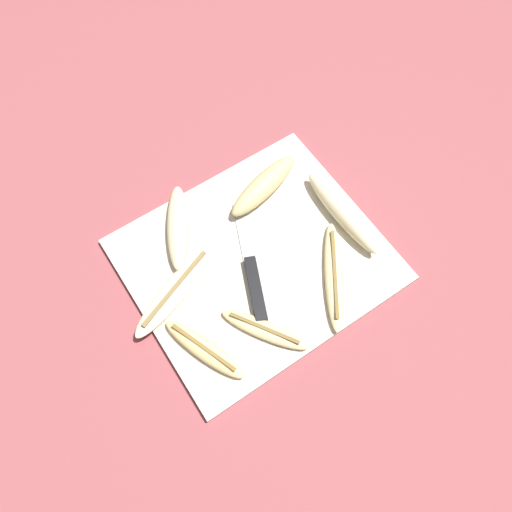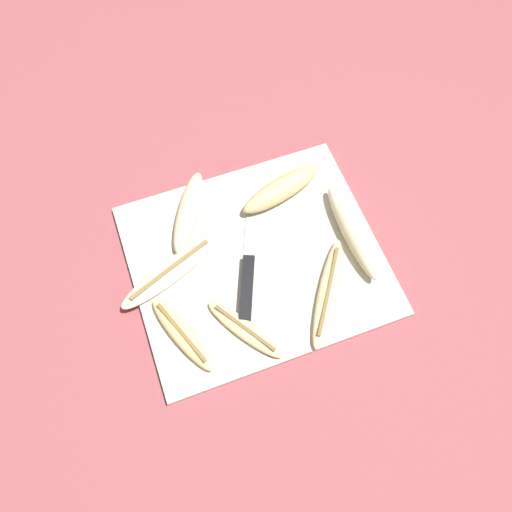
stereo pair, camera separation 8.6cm
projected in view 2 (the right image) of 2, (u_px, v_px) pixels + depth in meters
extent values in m
plane|color=#93474C|center=(256.00, 261.00, 0.89)|extent=(4.00, 4.00, 0.00)
cube|color=beige|center=(256.00, 260.00, 0.88)|extent=(0.43, 0.37, 0.01)
cube|color=black|center=(247.00, 288.00, 0.84)|extent=(0.06, 0.11, 0.02)
cube|color=#B7BABF|center=(251.00, 229.00, 0.90)|extent=(0.07, 0.12, 0.00)
ellipsoid|color=beige|center=(328.00, 292.00, 0.84)|extent=(0.14, 0.18, 0.02)
cube|color=olive|center=(329.00, 290.00, 0.83)|extent=(0.10, 0.14, 0.00)
ellipsoid|color=#EDD689|center=(182.00, 334.00, 0.81)|extent=(0.09, 0.16, 0.02)
cube|color=olive|center=(181.00, 332.00, 0.80)|extent=(0.05, 0.12, 0.00)
ellipsoid|color=#DBC684|center=(282.00, 189.00, 0.91)|extent=(0.17, 0.08, 0.04)
ellipsoid|color=beige|center=(171.00, 271.00, 0.85)|extent=(0.21, 0.11, 0.02)
cube|color=olive|center=(170.00, 269.00, 0.85)|extent=(0.15, 0.07, 0.00)
ellipsoid|color=beige|center=(352.00, 232.00, 0.88)|extent=(0.03, 0.20, 0.04)
ellipsoid|color=beige|center=(245.00, 329.00, 0.81)|extent=(0.11, 0.15, 0.02)
cube|color=brown|center=(245.00, 328.00, 0.80)|extent=(0.07, 0.11, 0.00)
ellipsoid|color=beige|center=(189.00, 212.00, 0.90)|extent=(0.12, 0.17, 0.03)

